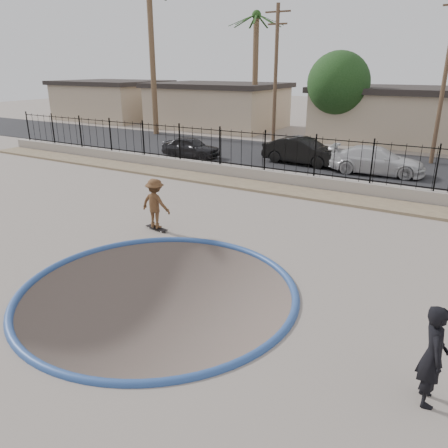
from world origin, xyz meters
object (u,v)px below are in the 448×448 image
car_a (191,147)px  videographer (433,356)px  skateboard (157,228)px  car_c (377,161)px  skater (156,206)px  car_b (302,151)px

car_a → videographer: bearing=-139.6°
skateboard → videographer: bearing=-15.0°
videographer → car_c: bearing=0.4°
skateboard → car_a: car_a is taller
skater → skateboard: size_ratio=1.82×
videographer → car_b: bearing=12.5°
skater → car_c: bearing=-111.8°
car_c → videographer: bearing=-169.6°
car_c → car_a: bearing=91.9°
skater → skateboard: 0.79m
videographer → car_b: (-8.63, 16.69, -0.12)m
skateboard → videographer: 10.00m
skateboard → car_c: 13.11m
skater → car_c: (4.63, 12.25, -0.13)m
skater → car_a: 12.59m
car_a → car_c: size_ratio=0.76×
car_a → car_b: car_b is taller
skateboard → car_a: bearing=128.7°
videographer → car_a: videographer is taller
skateboard → car_a: 12.60m
car_c → car_b: bearing=80.7°
skateboard → videographer: size_ratio=0.52×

